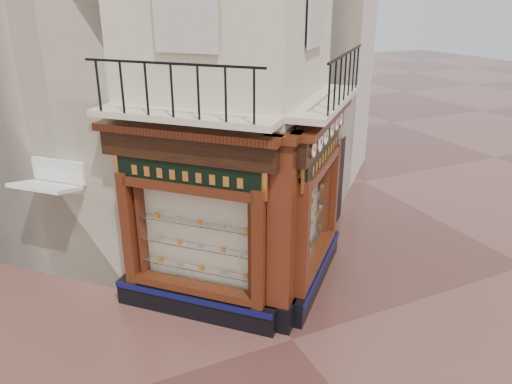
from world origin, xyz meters
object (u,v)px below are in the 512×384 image
clock_f (340,118)px  signboard_left (187,175)px  awning (63,291)px  corner_pilaster (282,239)px  clock_e (336,123)px  clock_c (325,135)px  clock_d (331,128)px  clock_a (313,149)px  signboard_right (322,155)px  clock_b (319,142)px

clock_f → signboard_left: 3.94m
clock_f → awning: size_ratio=0.27×
corner_pilaster → clock_e: corner_pilaster is taller
signboard_left → clock_c: bearing=-142.2°
clock_c → clock_d: clock_c is taller
corner_pilaster → clock_c: (1.27, 0.67, 1.67)m
clock_c → clock_e: 1.09m
clock_c → clock_f: clock_c is taller
corner_pilaster → signboard_left: corner_pilaster is taller
clock_a → clock_d: size_ratio=0.83×
clock_c → signboard_right: 0.65m
clock_a → clock_d: 1.57m
clock_b → clock_f: 2.04m
clock_b → clock_e: (1.11, 1.11, 0.00)m
clock_c → signboard_right: bearing=16.3°
clock_a → clock_e: (1.47, 1.47, 0.00)m
clock_d → signboard_left: clock_d is taller
clock_d → clock_c: bearing=180.0°
awning → signboard_left: size_ratio=0.58×
clock_a → signboard_left: (-2.04, 1.04, -0.52)m
clock_c → signboard_left: clock_c is taller
awning → signboard_left: signboard_left is taller
corner_pilaster → clock_c: size_ratio=9.89×
clock_f → signboard_left: clock_f is taller
clock_c → clock_f: 1.55m
clock_d → awning: clock_d is taller
corner_pilaster → signboard_left: bearing=100.2°
clock_a → clock_b: clock_b is taller
clock_f → clock_a: bearing=-180.0°
signboard_left → signboard_right: (2.92, 0.00, 0.00)m
clock_c → clock_e: bearing=0.0°
corner_pilaster → clock_f: corner_pilaster is taller
clock_c → clock_e: size_ratio=1.10×
clock_e → awning: (-5.89, 1.71, -3.62)m
clock_d → awning: bearing=114.6°
clock_c → awning: 6.74m
clock_b → signboard_right: 1.01m
clock_f → awning: bearing=122.5°
clock_f → awning: 7.33m
clock_a → signboard_left: size_ratio=0.14×
clock_c → signboard_left: 2.80m
clock_c → signboard_right: (0.19, 0.35, -0.52)m
corner_pilaster → clock_e: bearing=-9.9°
clock_f → awning: (-6.22, 1.38, -3.62)m
clock_a → clock_c: bearing=0.0°
corner_pilaster → awning: 5.34m
corner_pilaster → awning: corner_pilaster is taller
clock_d → signboard_right: (-0.23, -0.07, -0.52)m
corner_pilaster → signboard_right: bearing=-10.2°
corner_pilaster → awning: bearing=95.8°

